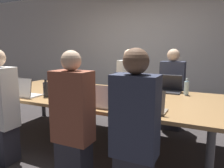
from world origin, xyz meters
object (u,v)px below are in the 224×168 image
object	(u,v)px
person_near_right	(135,131)
laptop_far_right	(170,87)
laptop_near_left	(26,92)
bottle_near_left	(46,89)
person_far_right	(172,91)
laptop_near_midright	(98,101)
laptop_near_right	(150,106)
bottle_far_right	(186,88)
cup_near_right	(127,106)
person_near_left	(0,109)
cup_far_center	(134,86)
cup_near_midright	(83,99)
stapler	(119,96)
laptop_far_center	(122,84)
person_far_center	(129,88)
person_near_midright	(73,121)

from	to	relation	value
person_near_right	laptop_far_right	xyz separation A→B (m)	(-0.02, 1.64, 0.12)
person_near_right	laptop_far_right	size ratio (longest dim) A/B	3.99
laptop_near_left	bottle_near_left	size ratio (longest dim) A/B	1.26
person_near_right	person_far_right	size ratio (longest dim) A/B	1.01
laptop_near_midright	laptop_near_left	world-z (taller)	laptop_near_left
laptop_near_right	bottle_far_right	world-z (taller)	laptop_near_right
cup_near_right	bottle_far_right	size ratio (longest dim) A/B	0.35
laptop_near_midright	person_near_left	distance (m)	1.20
cup_far_center	laptop_near_midright	size ratio (longest dim) A/B	0.29
person_near_right	person_far_right	xyz separation A→B (m)	(-0.05, 2.04, -0.01)
cup_near_midright	person_far_right	bearing A→B (deg)	62.50
stapler	bottle_far_right	bearing A→B (deg)	46.07
laptop_far_center	laptop_near_left	distance (m)	1.54
cup_near_right	laptop_near_left	bearing A→B (deg)	-178.63
cup_near_midright	stapler	bearing A→B (deg)	57.59
laptop_near_midright	cup_near_midright	xyz separation A→B (m)	(-0.26, 0.09, -0.03)
laptop_far_center	laptop_near_midright	xyz separation A→B (m)	(0.22, -1.24, 0.00)
cup_far_center	cup_near_midright	distance (m)	1.14
person_far_center	laptop_near_midright	world-z (taller)	person_far_center
person_far_right	person_near_left	size ratio (longest dim) A/B	1.00
cup_near_midright	laptop_near_right	size ratio (longest dim) A/B	0.27
laptop_near_left	stapler	size ratio (longest dim) A/B	2.01
laptop_near_midright	cup_near_right	distance (m)	0.34
person_far_center	person_far_right	bearing A→B (deg)	3.62
cup_near_midright	person_near_right	distance (m)	0.99
bottle_near_left	cup_near_midright	bearing A→B (deg)	-5.33
laptop_near_right	bottle_far_right	size ratio (longest dim) A/B	1.35
person_far_center	cup_near_right	size ratio (longest dim) A/B	16.15
person_near_midright	stapler	distance (m)	0.94
cup_near_right	person_near_left	xyz separation A→B (m)	(-1.46, -0.47, -0.09)
bottle_far_right	stapler	world-z (taller)	bottle_far_right
laptop_near_right	laptop_near_left	world-z (taller)	laptop_near_left
cup_near_right	laptop_near_left	world-z (taller)	laptop_near_left
person_near_midright	stapler	xyz separation A→B (m)	(0.10, 0.93, 0.09)
person_far_right	laptop_far_right	bearing A→B (deg)	-85.03
laptop_near_midright	person_near_left	bearing A→B (deg)	20.13
cup_near_right	person_far_right	xyz separation A→B (m)	(0.21, 1.57, -0.10)
person_far_center	person_near_right	xyz separation A→B (m)	(0.82, -1.99, 0.01)
laptop_far_right	laptop_far_center	bearing A→B (deg)	179.14
cup_near_right	bottle_near_left	bearing A→B (deg)	175.83
bottle_far_right	laptop_near_right	bearing A→B (deg)	-102.03
laptop_far_center	laptop_far_right	xyz separation A→B (m)	(0.79, -0.01, 0.00)
laptop_near_right	laptop_near_midright	bearing A→B (deg)	3.80
laptop_far_center	person_far_right	world-z (taller)	person_far_right
cup_far_center	bottle_near_left	xyz separation A→B (m)	(-0.91, -1.05, 0.06)
laptop_near_midright	laptop_far_right	xyz separation A→B (m)	(0.58, 1.23, 0.00)
person_near_left	stapler	bearing A→B (deg)	-140.31
laptop_far_right	bottle_far_right	world-z (taller)	laptop_far_right
person_near_right	cup_near_right	xyz separation A→B (m)	(-0.26, 0.47, 0.09)
person_near_midright	laptop_far_right	distance (m)	1.75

